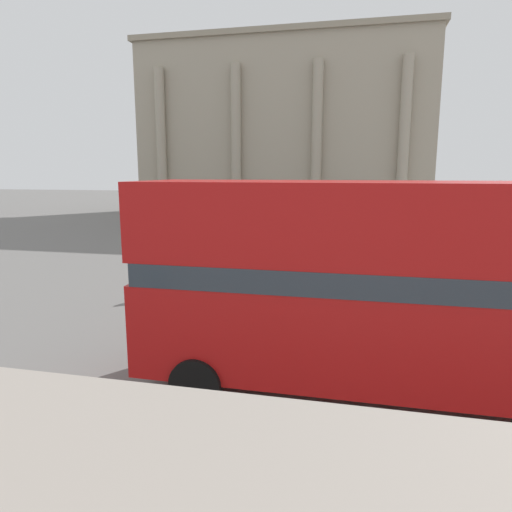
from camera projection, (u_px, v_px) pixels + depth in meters
The scene contains 8 objects.
double_decker_bus at pixel (432, 285), 8.65m from camera, with size 11.48×2.74×4.35m.
plaza_building_left at pixel (289, 134), 47.75m from camera, with size 27.74×16.58×16.81m.
traffic_light_near at pixel (437, 235), 13.26m from camera, with size 0.42×0.24×4.19m.
traffic_light_mid at pixel (323, 215), 22.41m from camera, with size 0.42×0.24×3.68m.
pedestrian_olive at pixel (214, 230), 28.41m from camera, with size 0.32×0.32×1.65m.
pedestrian_red at pixel (260, 221), 33.74m from camera, with size 0.32×0.32×1.59m.
pedestrian_grey at pixel (171, 270), 16.85m from camera, with size 0.32×0.32×1.67m.
pedestrian_yellow at pixel (490, 247), 22.24m from camera, with size 0.32×0.32×1.60m.
Camera 1 is at (-0.23, -2.29, 4.53)m, focal length 32.00 mm.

